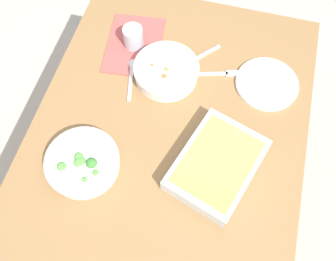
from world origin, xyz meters
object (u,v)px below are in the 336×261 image
spoon_spare (131,74)px  baking_dish (217,165)px  side_plate (267,84)px  spoon_by_stew (195,59)px  broccoli_bowl (83,162)px  fork_on_table (217,74)px  stew_bowl (166,71)px  spoon_by_broccoli (96,172)px  drink_cup (133,38)px

spoon_spare → baking_dish: bearing=-127.1°
side_plate → spoon_by_stew: size_ratio=1.53×
broccoli_bowl → fork_on_table: bearing=-36.8°
baking_dish → stew_bowl: bearing=38.8°
spoon_spare → fork_on_table: 0.31m
side_plate → spoon_by_broccoli: (-0.46, 0.47, -0.00)m
baking_dish → spoon_by_broccoli: (-0.11, 0.36, -0.03)m
stew_bowl → spoon_by_stew: bearing=-41.6°
broccoli_bowl → baking_dish: (0.10, -0.40, 0.00)m
spoon_spare → fork_on_table: spoon_spare is taller
spoon_by_broccoli → drink_cup: bearing=3.5°
fork_on_table → side_plate: bearing=-89.7°
spoon_spare → broccoli_bowl: bearing=174.0°
broccoli_bowl → side_plate: (0.45, -0.51, -0.02)m
stew_bowl → spoon_by_stew: 0.13m
side_plate → spoon_spare: side_plate is taller
baking_dish → drink_cup: 0.56m
baking_dish → fork_on_table: 0.36m
baking_dish → spoon_by_stew: size_ratio=2.46×
spoon_spare → stew_bowl: bearing=-78.5°
broccoli_bowl → spoon_by_broccoli: 0.05m
drink_cup → spoon_spare: size_ratio=0.49×
side_plate → stew_bowl: bearing=98.8°
spoon_by_stew → fork_on_table: spoon_by_stew is taller
baking_dish → side_plate: baking_dish is taller
drink_cup → spoon_spare: bearing=-167.2°
stew_bowl → spoon_by_stew: size_ratio=1.61×
stew_bowl → side_plate: stew_bowl is taller
baking_dish → drink_cup: size_ratio=4.15×
spoon_by_broccoli → fork_on_table: size_ratio=0.99×
spoon_by_stew → fork_on_table: size_ratio=0.82×
side_plate → spoon_by_broccoli: size_ratio=1.27×
stew_bowl → baking_dish: 0.38m
side_plate → spoon_spare: bearing=99.5°
baking_dish → side_plate: (0.35, -0.11, -0.03)m
drink_cup → baking_dish: bearing=-135.8°
broccoli_bowl → spoon_by_stew: bearing=-26.5°
drink_cup → side_plate: drink_cup is taller
stew_bowl → spoon_by_stew: stew_bowl is taller
spoon_by_stew → spoon_by_broccoli: (-0.50, 0.20, 0.00)m
baking_dish → spoon_by_broccoli: size_ratio=2.03×
spoon_by_stew → spoon_by_broccoli: size_ratio=0.83×
baking_dish → drink_cup: drink_cup is taller
drink_cup → spoon_spare: drink_cup is taller
spoon_by_stew → drink_cup: bearing=87.6°
spoon_spare → spoon_by_broccoli: bearing=-179.7°
drink_cup → spoon_by_stew: bearing=-92.4°
broccoli_bowl → spoon_by_broccoli: bearing=-104.9°
side_plate → spoon_by_broccoli: bearing=134.4°
baking_dish → fork_on_table: baking_dish is taller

